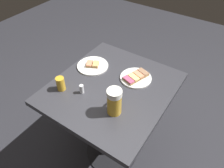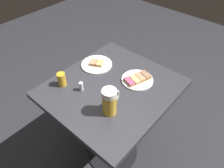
% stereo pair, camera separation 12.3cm
% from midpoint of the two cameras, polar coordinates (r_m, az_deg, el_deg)
% --- Properties ---
extents(ground_plane, '(6.00, 6.00, 0.00)m').
position_cam_midpoint_polar(ground_plane, '(1.95, -1.89, -17.56)').
color(ground_plane, '#28282D').
extents(cafe_table, '(0.79, 0.72, 0.78)m').
position_cam_midpoint_polar(cafe_table, '(1.46, -2.42, -5.59)').
color(cafe_table, black).
rests_on(cafe_table, ground_plane).
extents(plate_near, '(0.21, 0.21, 0.03)m').
position_cam_midpoint_polar(plate_near, '(1.39, 3.94, 1.72)').
color(plate_near, white).
rests_on(plate_near, cafe_table).
extents(plate_far, '(0.22, 0.22, 0.03)m').
position_cam_midpoint_polar(plate_far, '(1.50, -7.58, 4.89)').
color(plate_far, white).
rests_on(plate_far, cafe_table).
extents(beer_mug, '(0.14, 0.08, 0.16)m').
position_cam_midpoint_polar(beer_mug, '(1.14, -2.37, -4.78)').
color(beer_mug, gold).
rests_on(beer_mug, cafe_table).
extents(beer_glass_small, '(0.05, 0.05, 0.09)m').
position_cam_midpoint_polar(beer_glass_small, '(1.34, -16.27, -0.03)').
color(beer_glass_small, gold).
rests_on(beer_glass_small, cafe_table).
extents(salt_shaker, '(0.03, 0.03, 0.06)m').
position_cam_midpoint_polar(salt_shaker, '(1.30, -10.87, -1.46)').
color(salt_shaker, silver).
rests_on(salt_shaker, cafe_table).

